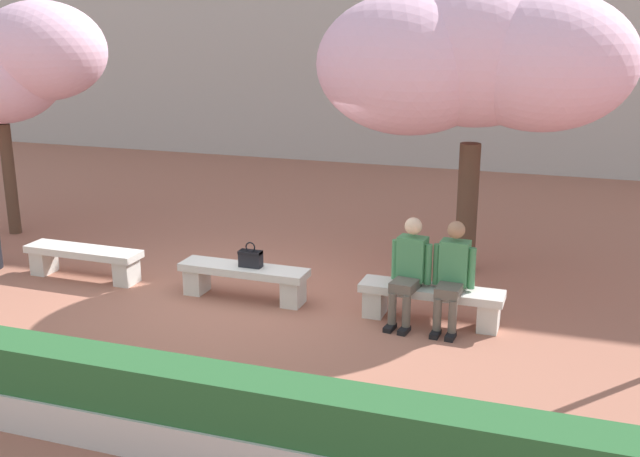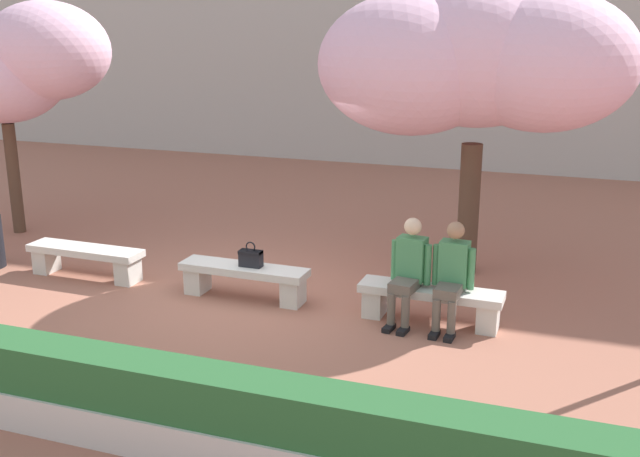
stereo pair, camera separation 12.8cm
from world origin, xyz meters
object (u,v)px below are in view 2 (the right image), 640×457
Objects in this scene: stone_bench_west_end at (86,257)px; handbag at (251,257)px; person_seated_left at (409,267)px; stone_bench_center at (430,299)px; stone_bench_near_west at (244,276)px; cherry_tree_secondary at (0,66)px; person_seated_right at (452,272)px; cherry_tree_main at (472,61)px.

stone_bench_west_end is 5.15× the size of handbag.
stone_bench_west_end is 1.35× the size of person_seated_left.
person_seated_left is (-0.27, -0.05, 0.40)m from stone_bench_center.
cherry_tree_secondary is at bearing 162.57° from stone_bench_near_west.
stone_bench_near_west is 5.88m from cherry_tree_secondary.
stone_bench_center is at bearing -0.18° from handbag.
stone_bench_near_west is 2.77m from person_seated_right.
person_seated_left is 3.12m from cherry_tree_main.
person_seated_left is 3.81× the size of handbag.
cherry_tree_secondary is (-7.28, 1.64, 2.13)m from person_seated_left.
stone_bench_near_west is at bearing -175.94° from handbag.
person_seated_right is at bearing -0.06° from person_seated_left.
person_seated_left reaches higher than stone_bench_west_end.
stone_bench_west_end is 3.94m from cherry_tree_secondary.
person_seated_right is at bearing -1.32° from handbag.
handbag is (-2.12, 0.06, -0.12)m from person_seated_left.
person_seated_left reaches higher than stone_bench_near_west.
person_seated_left is (2.22, -0.05, 0.40)m from stone_bench_near_west.
person_seated_right is 3.81× the size of handbag.
stone_bench_center is 3.38m from cherry_tree_main.
cherry_tree_main is (2.44, 1.99, 2.44)m from handbag.
person_seated_left is 1.00× the size of person_seated_right.
person_seated_right is (2.74, -0.05, 0.40)m from stone_bench_near_west.
person_seated_left is 0.30× the size of cherry_tree_main.
person_seated_left is at bearing -168.82° from stone_bench_center.
person_seated_right is at bearing -11.94° from stone_bench_center.
stone_bench_center is 0.45× the size of cherry_tree_secondary.
stone_bench_near_west is at bearing 0.00° from stone_bench_west_end.
handbag is (-2.38, 0.01, 0.28)m from stone_bench_center.
person_seated_right is 8.25m from cherry_tree_secondary.
stone_bench_near_west is at bearing 178.88° from person_seated_right.
cherry_tree_main is at bearing 95.48° from person_seated_right.
person_seated_left is at bearing -0.64° from stone_bench_west_end.
person_seated_right is 0.33× the size of cherry_tree_secondary.
cherry_tree_main is (-0.20, 2.06, 2.32)m from person_seated_right.
person_seated_left is at bearing -98.92° from cherry_tree_main.
stone_bench_west_end is at bearing -31.67° from cherry_tree_secondary.
cherry_tree_secondary reaches higher than person_seated_left.
cherry_tree_secondary reaches higher than stone_bench_west_end.
handbag is 3.99m from cherry_tree_main.
stone_bench_west_end is at bearing 180.00° from stone_bench_near_west.
stone_bench_west_end and stone_bench_near_west have the same top height.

